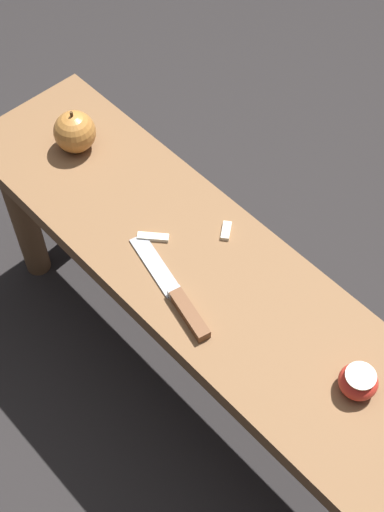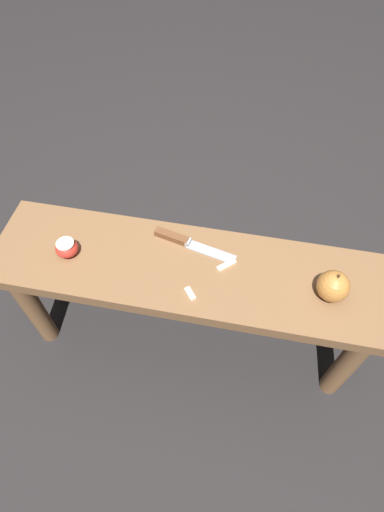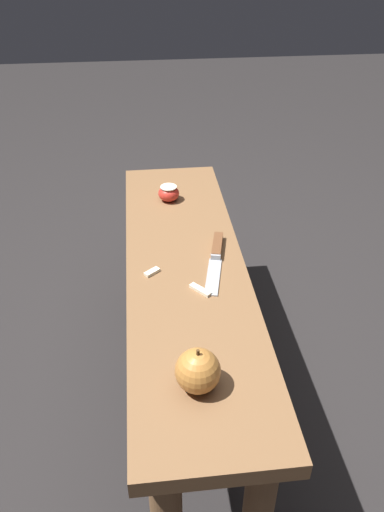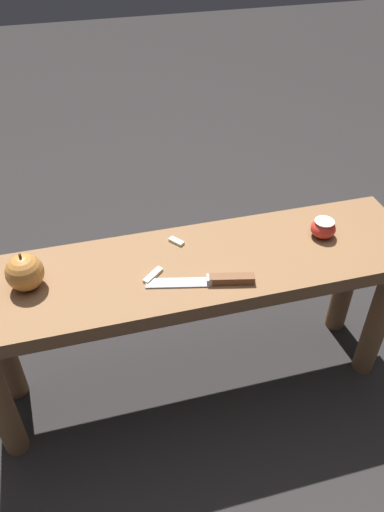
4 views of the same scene
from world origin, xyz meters
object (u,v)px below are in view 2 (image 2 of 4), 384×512
wooden_bench (188,284)px  apple_cut (67,248)px  apple_whole (333,286)px  knife (183,241)px

wooden_bench → apple_cut: apple_cut is taller
wooden_bench → apple_whole: 0.42m
apple_whole → apple_cut: bearing=0.1°
wooden_bench → apple_cut: 0.37m
knife → apple_cut: 0.33m
wooden_bench → apple_cut: size_ratio=17.80×
apple_whole → apple_cut: (0.74, 0.00, -0.02)m
knife → wooden_bench: bearing=-56.2°
wooden_bench → knife: size_ratio=4.56×
apple_cut → knife: bearing=-162.4°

